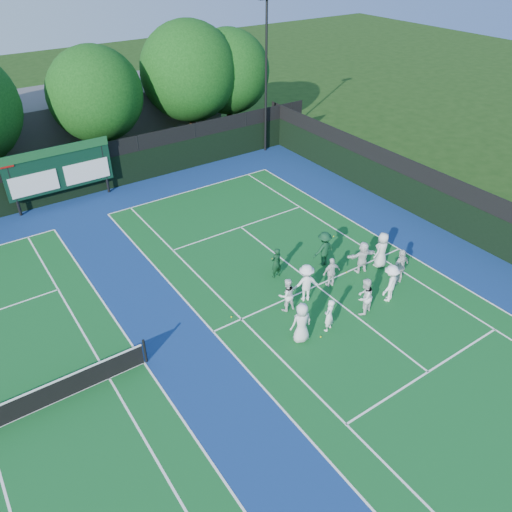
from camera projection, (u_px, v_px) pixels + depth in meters
ground at (331, 297)px, 22.19m from camera, size 120.00×120.00×0.00m
court_apron at (202, 337)px, 20.06m from camera, size 34.00×32.00×0.01m
near_court at (317, 286)px, 22.87m from camera, size 11.05×23.85×0.01m
back_fence at (77, 176)px, 29.59m from camera, size 34.00×0.08×3.00m
divider_fence_right at (449, 207)px, 26.34m from camera, size 0.08×32.00×3.00m
scoreboard at (59, 169)px, 28.37m from camera, size 6.00×0.21×3.55m
clubhouse at (95, 117)px, 36.59m from camera, size 18.00×6.00×4.00m
light_pole_right at (266, 60)px, 32.95m from camera, size 1.20×0.30×10.12m
tree_c at (98, 96)px, 31.66m from camera, size 5.97×5.97×7.83m
tree_d at (191, 73)px, 34.53m from camera, size 6.73×6.73×8.70m
tree_e at (230, 73)px, 36.25m from camera, size 5.98×5.98×7.88m
tennis_ball_0 at (321, 337)px, 20.01m from camera, size 0.07×0.07×0.07m
tennis_ball_1 at (334, 236)px, 26.40m from camera, size 0.07×0.07×0.07m
tennis_ball_3 at (231, 317)px, 21.02m from camera, size 0.07×0.07×0.07m
tennis_ball_4 at (272, 259)px, 24.67m from camera, size 0.07×0.07×0.07m
tennis_ball_5 at (347, 272)px, 23.71m from camera, size 0.07×0.07×0.07m
player_front_0 at (301, 323)px, 19.43m from camera, size 0.96×0.70×1.79m
player_front_1 at (329, 315)px, 20.00m from camera, size 0.65×0.54×1.52m
player_front_2 at (364, 297)px, 20.83m from camera, size 0.99×0.87×1.73m
player_front_3 at (390, 283)px, 21.55m from camera, size 1.32×1.04×1.79m
player_front_4 at (400, 267)px, 22.59m from camera, size 1.09×0.53×1.80m
player_back_0 at (287, 295)px, 21.06m from camera, size 0.84×0.69×1.57m
player_back_1 at (306, 283)px, 21.56m from camera, size 1.32×1.00×1.81m
player_back_2 at (331, 272)px, 22.48m from camera, size 0.92×0.48×1.50m
player_back_3 at (362, 257)px, 23.40m from camera, size 1.56×0.81×1.61m
player_back_4 at (382, 250)px, 23.72m from camera, size 0.99×0.75×1.82m
coach_left at (276, 263)px, 23.04m from camera, size 0.59×0.40×1.57m
coach_right at (324, 249)px, 23.78m from camera, size 1.18×0.69×1.81m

